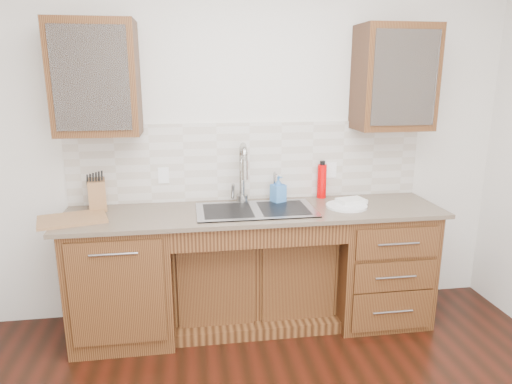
{
  "coord_description": "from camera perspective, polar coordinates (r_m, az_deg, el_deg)",
  "views": [
    {
      "loc": [
        -0.46,
        -1.67,
        1.86
      ],
      "look_at": [
        0.0,
        1.4,
        1.05
      ],
      "focal_mm": 32.0,
      "sensor_mm": 36.0,
      "label": 1
    }
  ],
  "objects": [
    {
      "name": "wall_back",
      "position": [
        3.53,
        -0.98,
        6.34
      ],
      "size": [
        4.0,
        0.1,
        2.7
      ],
      "primitive_type": "cube",
      "color": "silver",
      "rests_on": "ground"
    },
    {
      "name": "base_cabinet_left",
      "position": [
        3.45,
        -16.18,
        -10.3
      ],
      "size": [
        0.7,
        0.62,
        0.88
      ],
      "primitive_type": "cube",
      "color": "#593014",
      "rests_on": "ground"
    },
    {
      "name": "base_cabinet_center",
      "position": [
        3.56,
        -0.32,
        -10.44
      ],
      "size": [
        1.2,
        0.44,
        0.7
      ],
      "primitive_type": "cube",
      "color": "#593014",
      "rests_on": "ground"
    },
    {
      "name": "base_cabinet_right",
      "position": [
        3.69,
        14.8,
        -8.48
      ],
      "size": [
        0.7,
        0.62,
        0.88
      ],
      "primitive_type": "cube",
      "color": "#593014",
      "rests_on": "ground"
    },
    {
      "name": "countertop",
      "position": [
        3.27,
        -0.07,
        -2.52
      ],
      "size": [
        2.7,
        0.65,
        0.03
      ],
      "primitive_type": "cube",
      "color": "#84705B",
      "rests_on": "base_cabinet_left"
    },
    {
      "name": "backsplash",
      "position": [
        3.5,
        -0.83,
        3.84
      ],
      "size": [
        2.7,
        0.02,
        0.59
      ],
      "primitive_type": "cube",
      "color": "beige",
      "rests_on": "wall_back"
    },
    {
      "name": "sink",
      "position": [
        3.28,
        -0.03,
        -3.77
      ],
      "size": [
        0.84,
        0.46,
        0.19
      ],
      "primitive_type": "cube",
      "color": "#9E9EA5",
      "rests_on": "countertop"
    },
    {
      "name": "faucet",
      "position": [
        3.41,
        -1.77,
        1.93
      ],
      "size": [
        0.04,
        0.04,
        0.4
      ],
      "primitive_type": "cylinder",
      "color": "#999993",
      "rests_on": "countertop"
    },
    {
      "name": "filter_tap",
      "position": [
        3.48,
        2.32,
        0.82
      ],
      "size": [
        0.02,
        0.02,
        0.24
      ],
      "primitive_type": "cylinder",
      "color": "#999993",
      "rests_on": "countertop"
    },
    {
      "name": "upper_cabinet_left",
      "position": [
        3.3,
        -19.38,
        13.24
      ],
      "size": [
        0.55,
        0.34,
        0.75
      ],
      "primitive_type": "cube",
      "color": "#593014",
      "rests_on": "wall_back"
    },
    {
      "name": "upper_cabinet_right",
      "position": [
        3.58,
        16.88,
        13.47
      ],
      "size": [
        0.55,
        0.34,
        0.75
      ],
      "primitive_type": "cube",
      "color": "#593014",
      "rests_on": "wall_back"
    },
    {
      "name": "outlet_left",
      "position": [
        3.47,
        -11.48,
        2.05
      ],
      "size": [
        0.08,
        0.01,
        0.12
      ],
      "primitive_type": "cube",
      "color": "white",
      "rests_on": "backsplash"
    },
    {
      "name": "outlet_right",
      "position": [
        3.64,
        9.39,
        2.72
      ],
      "size": [
        0.08,
        0.01,
        0.12
      ],
      "primitive_type": "cube",
      "color": "white",
      "rests_on": "backsplash"
    },
    {
      "name": "soap_bottle",
      "position": [
        3.43,
        2.8,
        0.34
      ],
      "size": [
        0.12,
        0.12,
        0.21
      ],
      "primitive_type": "imported",
      "rotation": [
        0.0,
        0.0,
        0.41
      ],
      "color": "#3E7CC6",
      "rests_on": "countertop"
    },
    {
      "name": "water_bottle",
      "position": [
        3.6,
        8.23,
        1.33
      ],
      "size": [
        0.07,
        0.07,
        0.26
      ],
      "primitive_type": "cylinder",
      "rotation": [
        0.0,
        0.0,
        0.01
      ],
      "color": "#E20002",
      "rests_on": "countertop"
    },
    {
      "name": "plate",
      "position": [
        3.4,
        11.25,
        -1.73
      ],
      "size": [
        0.35,
        0.35,
        0.02
      ],
      "primitive_type": "cylinder",
      "rotation": [
        0.0,
        0.0,
        0.2
      ],
      "color": "white",
      "rests_on": "countertop"
    },
    {
      "name": "dish_towel",
      "position": [
        3.46,
        11.82,
        -1.1
      ],
      "size": [
        0.22,
        0.18,
        0.03
      ],
      "primitive_type": "cube",
      "rotation": [
        0.0,
        0.0,
        0.21
      ],
      "color": "#EEEBC3",
      "rests_on": "plate"
    },
    {
      "name": "knife_block",
      "position": [
        3.46,
        -19.23,
        -0.28
      ],
      "size": [
        0.15,
        0.21,
        0.21
      ],
      "primitive_type": "cube",
      "rotation": [
        0.0,
        0.0,
        0.18
      ],
      "color": "brown",
      "rests_on": "countertop"
    },
    {
      "name": "cutting_board",
      "position": [
        3.27,
        -21.99,
        -3.16
      ],
      "size": [
        0.5,
        0.41,
        0.02
      ],
      "primitive_type": "cube",
      "rotation": [
        0.0,
        0.0,
        0.27
      ],
      "color": "brown",
      "rests_on": "countertop"
    },
    {
      "name": "cup_left_a",
      "position": [
        3.32,
        -20.95,
        12.3
      ],
      "size": [
        0.16,
        0.16,
        0.11
      ],
      "primitive_type": "imported",
      "rotation": [
        0.0,
        0.0,
        0.18
      ],
      "color": "white",
      "rests_on": "upper_cabinet_left"
    },
    {
      "name": "cup_left_b",
      "position": [
        3.28,
        -17.12,
        12.51
      ],
      "size": [
        0.12,
        0.12,
        0.1
      ],
      "primitive_type": "imported",
      "rotation": [
        0.0,
        0.0,
        -0.21
      ],
      "color": "silver",
      "rests_on": "upper_cabinet_left"
    },
    {
      "name": "cup_right_a",
      "position": [
        3.52,
        14.7,
        12.84
      ],
      "size": [
        0.17,
        0.17,
        0.1
      ],
      "primitive_type": "imported",
      "rotation": [
        0.0,
        0.0,
        0.33
      ],
      "color": "white",
      "rests_on": "upper_cabinet_right"
    },
    {
      "name": "cup_right_b",
      "position": [
        3.62,
        18.12,
        12.59
      ],
      "size": [
        0.12,
        0.12,
        0.1
      ],
      "primitive_type": "imported",
      "rotation": [
        0.0,
        0.0,
        -0.11
      ],
      "color": "white",
      "rests_on": "upper_cabinet_right"
    }
  ]
}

